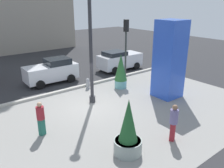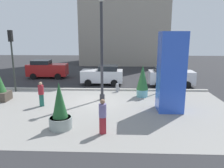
% 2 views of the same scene
% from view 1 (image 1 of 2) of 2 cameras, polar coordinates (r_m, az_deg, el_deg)
% --- Properties ---
extents(ground_plane, '(60.00, 60.00, 0.00)m').
position_cam_1_polar(ground_plane, '(17.23, -12.31, -0.81)').
color(ground_plane, '#2D2D30').
extents(plaza_pavement, '(18.00, 10.00, 0.02)m').
position_cam_1_polar(plaza_pavement, '(12.52, 0.08, -8.46)').
color(plaza_pavement, gray).
rests_on(plaza_pavement, ground_plane).
extents(curb_strip, '(18.00, 0.24, 0.16)m').
position_cam_1_polar(curb_strip, '(16.46, -10.98, -1.41)').
color(curb_strip, '#B7B2A8').
rests_on(curb_strip, ground_plane).
extents(lamp_post, '(0.44, 0.44, 7.12)m').
position_cam_1_polar(lamp_post, '(13.46, -5.23, 9.21)').
color(lamp_post, '#2D2D33').
rests_on(lamp_post, ground_plane).
extents(art_pillar_blue, '(1.52, 1.52, 4.87)m').
position_cam_1_polar(art_pillar_blue, '(15.05, 13.86, 5.79)').
color(art_pillar_blue, blue).
rests_on(art_pillar_blue, ground_plane).
extents(potted_plant_by_pillar, '(0.90, 0.90, 2.44)m').
position_cam_1_polar(potted_plant_by_pillar, '(16.40, 2.17, 3.16)').
color(potted_plant_by_pillar, '#6BB2B2').
rests_on(potted_plant_by_pillar, ground_plane).
extents(potted_plant_mid_plaza, '(1.15, 1.15, 2.42)m').
position_cam_1_polar(potted_plant_mid_plaza, '(9.47, 3.97, -11.68)').
color(potted_plant_mid_plaza, gray).
rests_on(potted_plant_mid_plaza, ground_plane).
extents(fire_hydrant, '(0.36, 0.26, 0.75)m').
position_cam_1_polar(fire_hydrant, '(16.62, -5.94, 0.13)').
color(fire_hydrant, '#99999E').
rests_on(fire_hydrant, ground_plane).
extents(traffic_light_corner, '(0.28, 0.42, 4.59)m').
position_cam_1_polar(traffic_light_corner, '(18.35, 3.42, 10.82)').
color(traffic_light_corner, '#333833').
rests_on(traffic_light_corner, ground_plane).
extents(car_far_lane, '(3.91, 1.99, 1.81)m').
position_cam_1_polar(car_far_lane, '(18.20, -14.50, 3.11)').
color(car_far_lane, silver).
rests_on(car_far_lane, ground_plane).
extents(car_passing_lane, '(4.04, 1.97, 1.75)m').
position_cam_1_polar(car_passing_lane, '(21.01, 1.83, 5.90)').
color(car_passing_lane, silver).
rests_on(car_passing_lane, ground_plane).
extents(pedestrian_crossing, '(0.47, 0.47, 1.66)m').
position_cam_1_polar(pedestrian_crossing, '(11.18, -17.06, -7.75)').
color(pedestrian_crossing, '#236656').
rests_on(pedestrian_crossing, ground_plane).
extents(pedestrian_by_curb, '(0.48, 0.48, 1.75)m').
position_cam_1_polar(pedestrian_by_curb, '(10.61, 14.86, -8.74)').
color(pedestrian_by_curb, maroon).
rests_on(pedestrian_by_curb, ground_plane).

